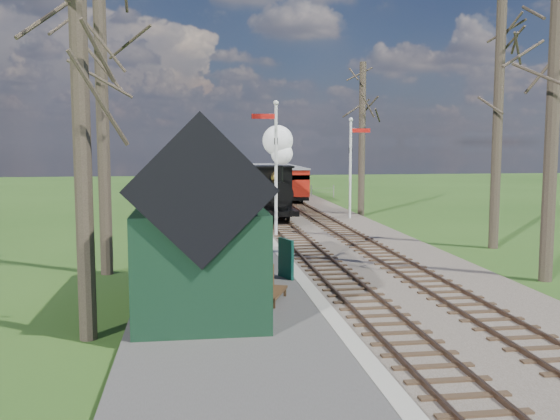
% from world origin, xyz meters
% --- Properties ---
extents(ground, '(140.00, 140.00, 0.00)m').
position_xyz_m(ground, '(0.00, 0.00, 0.00)').
color(ground, '#2C5119').
rests_on(ground, ground).
extents(distant_hills, '(114.40, 48.00, 22.02)m').
position_xyz_m(distant_hills, '(1.40, 64.38, -16.21)').
color(distant_hills, '#385B23').
rests_on(distant_hills, ground).
extents(ballast_bed, '(8.00, 60.00, 0.10)m').
position_xyz_m(ballast_bed, '(1.30, 22.00, 0.05)').
color(ballast_bed, brown).
rests_on(ballast_bed, ground).
extents(track_near, '(1.60, 60.00, 0.15)m').
position_xyz_m(track_near, '(0.00, 22.00, 0.10)').
color(track_near, brown).
rests_on(track_near, ground).
extents(track_far, '(1.60, 60.00, 0.15)m').
position_xyz_m(track_far, '(2.60, 22.00, 0.10)').
color(track_far, brown).
rests_on(track_far, ground).
extents(platform, '(5.00, 44.00, 0.20)m').
position_xyz_m(platform, '(-3.50, 14.00, 0.10)').
color(platform, '#474442').
rests_on(platform, ground).
extents(coping_strip, '(0.40, 44.00, 0.21)m').
position_xyz_m(coping_strip, '(-1.20, 14.00, 0.10)').
color(coping_strip, '#B2AD9E').
rests_on(coping_strip, ground).
extents(station_shed, '(3.25, 6.30, 4.78)m').
position_xyz_m(station_shed, '(-4.30, 4.00, 2.27)').
color(station_shed, black).
rests_on(station_shed, platform).
extents(semaphore_near, '(1.22, 0.24, 6.22)m').
position_xyz_m(semaphore_near, '(-0.77, 16.00, 3.62)').
color(semaphore_near, silver).
rests_on(semaphore_near, ground).
extents(semaphore_far, '(1.22, 0.24, 5.72)m').
position_xyz_m(semaphore_far, '(4.37, 22.00, 3.35)').
color(semaphore_far, silver).
rests_on(semaphore_far, ground).
extents(bare_trees, '(15.51, 22.39, 12.00)m').
position_xyz_m(bare_trees, '(1.33, 10.10, 5.21)').
color(bare_trees, '#382D23').
rests_on(bare_trees, ground).
extents(fence_line, '(12.60, 0.08, 1.00)m').
position_xyz_m(fence_line, '(0.30, 36.00, 0.55)').
color(fence_line, slate).
rests_on(fence_line, ground).
extents(locomotive, '(2.01, 4.68, 5.01)m').
position_xyz_m(locomotive, '(-0.01, 21.39, 2.29)').
color(locomotive, black).
rests_on(locomotive, ground).
extents(coach, '(2.34, 8.02, 2.46)m').
position_xyz_m(coach, '(0.00, 27.46, 1.67)').
color(coach, black).
rests_on(coach, ground).
extents(red_carriage_a, '(1.94, 4.80, 2.04)m').
position_xyz_m(red_carriage_a, '(2.60, 32.24, 1.42)').
color(red_carriage_a, black).
rests_on(red_carriage_a, ground).
extents(red_carriage_b, '(1.94, 4.80, 2.04)m').
position_xyz_m(red_carriage_b, '(2.60, 37.74, 1.42)').
color(red_carriage_b, black).
rests_on(red_carriage_b, ground).
extents(sign_board, '(0.38, 0.80, 1.21)m').
position_xyz_m(sign_board, '(-1.65, 6.70, 0.81)').
color(sign_board, '#0D3F34').
rests_on(sign_board, platform).
extents(bench, '(0.94, 1.54, 0.85)m').
position_xyz_m(bench, '(-2.50, 3.95, 0.60)').
color(bench, '#472F19').
rests_on(bench, platform).
extents(person, '(0.49, 0.61, 1.47)m').
position_xyz_m(person, '(-2.35, 6.17, 0.93)').
color(person, '#1C2332').
rests_on(person, platform).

